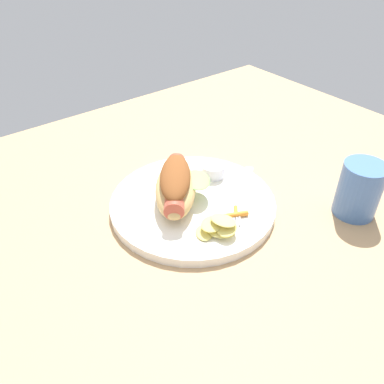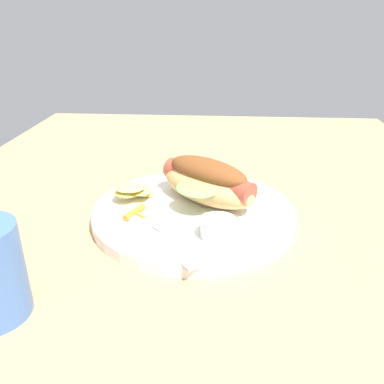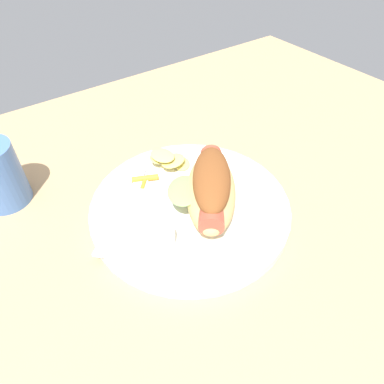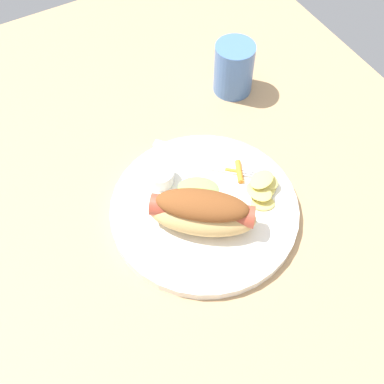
{
  "view_description": "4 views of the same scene",
  "coord_description": "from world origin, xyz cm",
  "views": [
    {
      "loc": [
        -32.04,
        -42.45,
        42.68
      ],
      "look_at": [
        -0.64,
        -2.42,
        4.56
      ],
      "focal_mm": 36.53,
      "sensor_mm": 36.0,
      "label": 1
    },
    {
      "loc": [
        49.65,
        2.06,
        26.54
      ],
      "look_at": [
        0.23,
        -1.44,
        3.91
      ],
      "focal_mm": 36.96,
      "sensor_mm": 36.0,
      "label": 2
    },
    {
      "loc": [
        20.16,
        26.55,
        36.12
      ],
      "look_at": [
        0.24,
        -1.05,
        3.68
      ],
      "focal_mm": 32.01,
      "sensor_mm": 36.0,
      "label": 3
    },
    {
      "loc": [
        -33.51,
        20.1,
        63.43
      ],
      "look_at": [
        1.11,
        0.65,
        5.95
      ],
      "focal_mm": 46.3,
      "sensor_mm": 36.0,
      "label": 4
    }
  ],
  "objects": [
    {
      "name": "ground_plane",
      "position": [
        0.0,
        0.0,
        -0.9
      ],
      "size": [
        120.0,
        90.0,
        1.8
      ],
      "primitive_type": "cube",
      "color": "tan"
    },
    {
      "name": "plate",
      "position": [
        0.52,
        -1.15,
        0.8
      ],
      "size": [
        28.17,
        28.17,
        1.6
      ],
      "primitive_type": "cylinder",
      "color": "white",
      "rests_on": "ground_plane"
    },
    {
      "name": "hot_dog",
      "position": [
        -1.69,
        0.59,
        4.76
      ],
      "size": [
        14.79,
        16.3,
        6.34
      ],
      "rotation": [
        0.0,
        0.0,
        4.05
      ],
      "color": "tan",
      "rests_on": "plate"
    },
    {
      "name": "sauce_ramekin",
      "position": [
        8.02,
        2.35,
        2.79
      ],
      "size": [
        4.39,
        4.39,
        2.37
      ],
      "primitive_type": "cylinder",
      "color": "white",
      "rests_on": "plate"
    },
    {
      "name": "fork",
      "position": [
        7.47,
        -4.41,
        1.8
      ],
      "size": [
        11.9,
        13.02,
        0.4
      ],
      "rotation": [
        0.0,
        0.0,
        3.98
      ],
      "color": "silver",
      "rests_on": "plate"
    },
    {
      "name": "knife",
      "position": [
        9.65,
        -4.68,
        1.78
      ],
      "size": [
        11.81,
        10.1,
        0.36
      ],
      "primitive_type": "cube",
      "rotation": [
        0.0,
        0.0,
        3.83
      ],
      "color": "silver",
      "rests_on": "plate"
    },
    {
      "name": "chips_pile",
      "position": [
        -1.62,
        -10.07,
        2.87
      ],
      "size": [
        7.03,
        6.77,
        2.64
      ],
      "color": "#DCCD65",
      "rests_on": "plate"
    },
    {
      "name": "carrot_garnish",
      "position": [
        3.4,
        -8.8,
        2.02
      ],
      "size": [
        4.02,
        3.15,
        0.91
      ],
      "color": "orange",
      "rests_on": "plate"
    }
  ]
}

